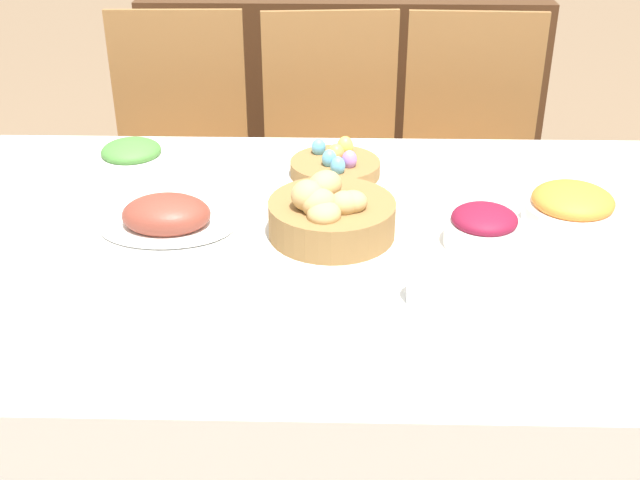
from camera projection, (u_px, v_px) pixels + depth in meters
dining_table at (315, 381)px, 1.82m from camera, size 1.72×1.12×0.74m
chair_far_right at (470, 169)px, 2.51m from camera, size 0.43×0.43×0.98m
chair_far_left at (180, 167)px, 2.53m from camera, size 0.43×0.43×0.98m
chair_far_center at (332, 168)px, 2.52m from camera, size 0.45×0.45×0.98m
sideboard at (343, 109)px, 3.19m from camera, size 1.48×0.44×0.92m
bread_basket at (330, 214)px, 1.63m from camera, size 0.26×0.26×0.13m
egg_basket at (335, 165)px, 1.91m from camera, size 0.21×0.21×0.08m
ham_platter at (167, 217)px, 1.67m from camera, size 0.28×0.20×0.08m
beet_salad_bowl at (484, 228)px, 1.60m from camera, size 0.15×0.15×0.08m
green_salad_bowl at (132, 159)px, 1.90m from camera, size 0.16×0.16×0.09m
carrot_bowl at (571, 210)px, 1.65m from camera, size 0.20×0.20×0.10m
dinner_plate at (275, 348)px, 1.30m from camera, size 0.26×0.26×0.01m
fork at (180, 348)px, 1.30m from camera, size 0.02×0.16×0.00m
knife at (372, 350)px, 1.30m from camera, size 0.02×0.16×0.00m
spoon at (390, 351)px, 1.30m from camera, size 0.02×0.16×0.00m
drinking_cup at (427, 285)px, 1.41m from camera, size 0.07×0.07×0.07m
butter_dish at (122, 272)px, 1.49m from camera, size 0.11×0.07×0.03m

